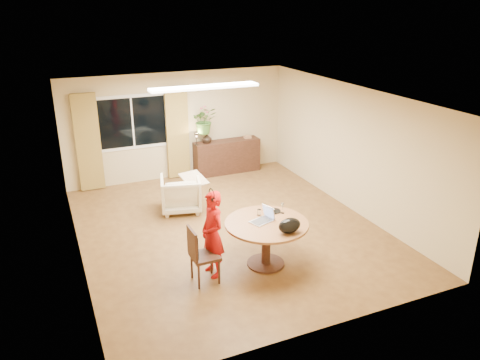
# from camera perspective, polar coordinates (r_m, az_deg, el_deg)

# --- Properties ---
(floor) EXTENTS (6.50, 6.50, 0.00)m
(floor) POSITION_cam_1_polar(r_m,az_deg,el_deg) (9.16, -1.38, -5.98)
(floor) COLOR brown
(floor) RESTS_ON ground
(ceiling) EXTENTS (6.50, 6.50, 0.00)m
(ceiling) POSITION_cam_1_polar(r_m,az_deg,el_deg) (8.31, -1.54, 10.21)
(ceiling) COLOR white
(ceiling) RESTS_ON wall_back
(wall_back) EXTENTS (5.50, 0.00, 5.50)m
(wall_back) POSITION_cam_1_polar(r_m,az_deg,el_deg) (11.60, -7.56, 6.58)
(wall_back) COLOR #CAB483
(wall_back) RESTS_ON floor
(wall_left) EXTENTS (0.00, 6.50, 6.50)m
(wall_left) POSITION_cam_1_polar(r_m,az_deg,el_deg) (8.10, -19.79, -0.95)
(wall_left) COLOR #CAB483
(wall_left) RESTS_ON floor
(wall_right) EXTENTS (0.00, 6.50, 6.50)m
(wall_right) POSITION_cam_1_polar(r_m,az_deg,el_deg) (9.96, 13.40, 3.76)
(wall_right) COLOR #CAB483
(wall_right) RESTS_ON floor
(window) EXTENTS (1.70, 0.03, 1.30)m
(window) POSITION_cam_1_polar(r_m,az_deg,el_deg) (11.29, -12.97, 6.88)
(window) COLOR white
(window) RESTS_ON wall_back
(curtain_left) EXTENTS (0.55, 0.08, 2.25)m
(curtain_left) POSITION_cam_1_polar(r_m,az_deg,el_deg) (11.18, -18.03, 4.34)
(curtain_left) COLOR olive
(curtain_left) RESTS_ON wall_back
(curtain_right) EXTENTS (0.55, 0.08, 2.25)m
(curtain_right) POSITION_cam_1_polar(r_m,az_deg,el_deg) (11.54, -7.63, 5.70)
(curtain_right) COLOR olive
(curtain_right) RESTS_ON wall_back
(ceiling_panel) EXTENTS (2.20, 0.35, 0.05)m
(ceiling_panel) POSITION_cam_1_polar(r_m,az_deg,el_deg) (9.42, -4.33, 11.23)
(ceiling_panel) COLOR white
(ceiling_panel) RESTS_ON ceiling
(dining_table) EXTENTS (1.37, 1.37, 0.78)m
(dining_table) POSITION_cam_1_polar(r_m,az_deg,el_deg) (7.73, 3.24, -6.29)
(dining_table) COLOR brown
(dining_table) RESTS_ON floor
(dining_chair) EXTENTS (0.46, 0.42, 0.95)m
(dining_chair) POSITION_cam_1_polar(r_m,az_deg,el_deg) (7.37, -4.31, -9.05)
(dining_chair) COLOR black
(dining_chair) RESTS_ON floor
(child) EXTENTS (0.56, 0.40, 1.43)m
(child) POSITION_cam_1_polar(r_m,az_deg,el_deg) (7.43, -3.37, -6.62)
(child) COLOR red
(child) RESTS_ON floor
(laptop) EXTENTS (0.44, 0.36, 0.25)m
(laptop) POSITION_cam_1_polar(r_m,az_deg,el_deg) (7.62, 2.61, -4.25)
(laptop) COLOR #B7B7BC
(laptop) RESTS_ON dining_table
(tumbler) EXTENTS (0.07, 0.07, 0.10)m
(tumbler) POSITION_cam_1_polar(r_m,az_deg,el_deg) (7.89, 2.35, -3.95)
(tumbler) COLOR white
(tumbler) RESTS_ON dining_table
(wine_glass) EXTENTS (0.08, 0.08, 0.19)m
(wine_glass) POSITION_cam_1_polar(r_m,az_deg,el_deg) (7.96, 5.21, -3.44)
(wine_glass) COLOR white
(wine_glass) RESTS_ON dining_table
(pot_lid) EXTENTS (0.26, 0.26, 0.04)m
(pot_lid) POSITION_cam_1_polar(r_m,az_deg,el_deg) (8.04, 4.17, -3.73)
(pot_lid) COLOR white
(pot_lid) RESTS_ON dining_table
(handbag) EXTENTS (0.38, 0.24, 0.25)m
(handbag) POSITION_cam_1_polar(r_m,az_deg,el_deg) (7.31, 6.06, -5.55)
(handbag) COLOR black
(handbag) RESTS_ON dining_table
(armchair) EXTENTS (0.98, 0.99, 0.75)m
(armchair) POSITION_cam_1_polar(r_m,az_deg,el_deg) (9.88, -7.24, -1.65)
(armchair) COLOR beige
(armchair) RESTS_ON floor
(throw) EXTENTS (0.56, 0.63, 0.03)m
(throw) POSITION_cam_1_polar(r_m,az_deg,el_deg) (9.75, -5.67, 0.57)
(throw) COLOR beige
(throw) RESTS_ON armchair
(sideboard) EXTENTS (1.70, 0.42, 0.85)m
(sideboard) POSITION_cam_1_polar(r_m,az_deg,el_deg) (11.99, -1.61, 2.88)
(sideboard) COLOR black
(sideboard) RESTS_ON floor
(vase) EXTENTS (0.25, 0.25, 0.25)m
(vase) POSITION_cam_1_polar(r_m,az_deg,el_deg) (11.65, -4.05, 5.11)
(vase) COLOR black
(vase) RESTS_ON sideboard
(bouquet) EXTENTS (0.66, 0.59, 0.66)m
(bouquet) POSITION_cam_1_polar(r_m,az_deg,el_deg) (11.52, -4.37, 7.26)
(bouquet) COLOR #2D6626
(bouquet) RESTS_ON vase
(book_stack) EXTENTS (0.21, 0.18, 0.07)m
(book_stack) POSITION_cam_1_polar(r_m,az_deg,el_deg) (12.07, 0.91, 5.30)
(book_stack) COLOR #8F6648
(book_stack) RESTS_ON sideboard
(desk_lamp) EXTENTS (0.15, 0.15, 0.31)m
(desk_lamp) POSITION_cam_1_polar(r_m,az_deg,el_deg) (11.51, -5.33, 5.03)
(desk_lamp) COLOR black
(desk_lamp) RESTS_ON sideboard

